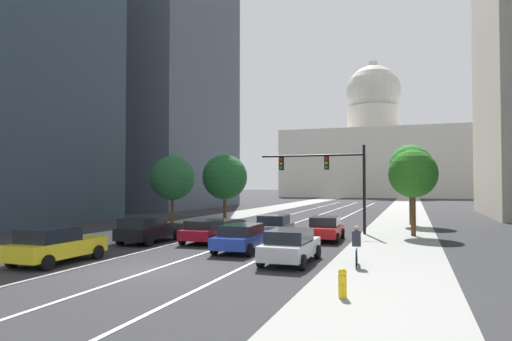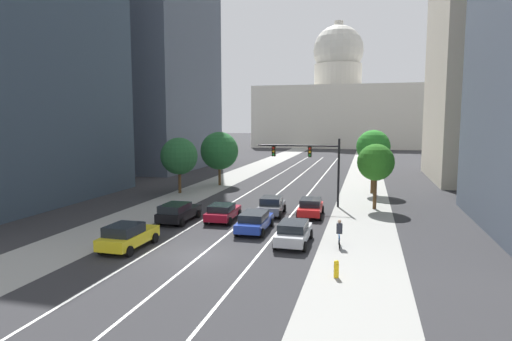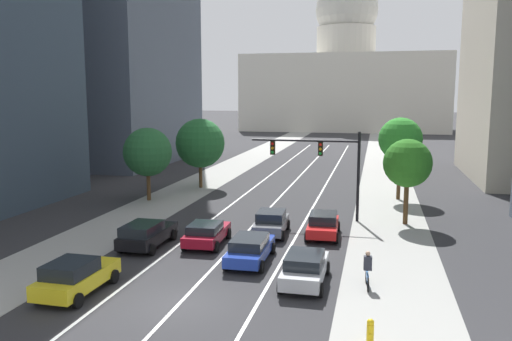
% 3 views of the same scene
% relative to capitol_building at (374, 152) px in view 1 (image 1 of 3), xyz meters
% --- Properties ---
extents(ground_plane, '(400.00, 400.00, 0.00)m').
position_rel_capitol_building_xyz_m(ground_plane, '(0.00, -69.95, -12.18)').
color(ground_plane, '#2B2B2D').
extents(sidewalk_left, '(4.97, 130.00, 0.01)m').
position_rel_capitol_building_xyz_m(sidewalk_left, '(-8.94, -74.95, -12.17)').
color(sidewalk_left, gray).
rests_on(sidewalk_left, ground).
extents(sidewalk_right, '(4.97, 130.00, 0.01)m').
position_rel_capitol_building_xyz_m(sidewalk_right, '(8.94, -74.95, -12.17)').
color(sidewalk_right, gray).
rests_on(sidewalk_right, ground).
extents(lane_stripe_left, '(0.16, 90.00, 0.01)m').
position_rel_capitol_building_xyz_m(lane_stripe_left, '(-3.22, -84.95, -12.17)').
color(lane_stripe_left, white).
rests_on(lane_stripe_left, ground).
extents(lane_stripe_center, '(0.16, 90.00, 0.01)m').
position_rel_capitol_building_xyz_m(lane_stripe_center, '(0.00, -84.95, -12.17)').
color(lane_stripe_center, white).
rests_on(lane_stripe_center, ground).
extents(lane_stripe_right, '(0.16, 90.00, 0.01)m').
position_rel_capitol_building_xyz_m(lane_stripe_right, '(3.22, -84.95, -12.17)').
color(lane_stripe_right, white).
rests_on(lane_stripe_right, ground).
extents(office_tower_far_left, '(21.56, 23.90, 51.51)m').
position_rel_capitol_building_xyz_m(office_tower_far_left, '(-27.89, -67.09, 13.61)').
color(office_tower_far_left, '#4C5666').
rests_on(office_tower_far_left, ground).
extents(capitol_building, '(47.33, 22.77, 36.86)m').
position_rel_capitol_building_xyz_m(capitol_building, '(0.00, 0.00, 0.00)').
color(capitol_building, beige).
rests_on(capitol_building, ground).
extents(car_gray, '(2.18, 4.15, 1.52)m').
position_rel_capitol_building_xyz_m(car_gray, '(1.61, -98.35, -11.39)').
color(car_gray, slate).
rests_on(car_gray, ground).
extents(car_silver, '(2.01, 4.37, 1.48)m').
position_rel_capitol_building_xyz_m(car_silver, '(4.84, -106.46, -11.40)').
color(car_silver, '#B2B5BA').
rests_on(car_silver, ground).
extents(car_red, '(2.11, 4.26, 1.47)m').
position_rel_capitol_building_xyz_m(car_red, '(4.84, -98.08, -11.41)').
color(car_red, red).
rests_on(car_red, ground).
extents(car_crimson, '(2.21, 4.35, 1.36)m').
position_rel_capitol_building_xyz_m(car_crimson, '(-1.61, -101.45, -11.45)').
color(car_crimson, maroon).
rests_on(car_crimson, ground).
extents(car_yellow, '(2.17, 4.41, 1.60)m').
position_rel_capitol_building_xyz_m(car_yellow, '(-4.84, -109.96, -11.36)').
color(car_yellow, yellow).
rests_on(car_yellow, ground).
extents(car_black, '(2.11, 4.62, 1.52)m').
position_rel_capitol_building_xyz_m(car_black, '(-4.84, -102.66, -11.38)').
color(car_black, black).
rests_on(car_black, ground).
extents(car_blue, '(2.08, 4.68, 1.41)m').
position_rel_capitol_building_xyz_m(car_blue, '(1.61, -103.95, -11.43)').
color(car_blue, '#1E389E').
rests_on(car_blue, ground).
extents(traffic_signal_mast, '(7.58, 0.39, 6.21)m').
position_rel_capitol_building_xyz_m(traffic_signal_mast, '(4.32, -93.63, -7.82)').
color(traffic_signal_mast, black).
rests_on(traffic_signal_mast, ground).
extents(fire_hydrant, '(0.26, 0.35, 0.91)m').
position_rel_capitol_building_xyz_m(fire_hydrant, '(7.89, -111.77, -11.71)').
color(fire_hydrant, yellow).
rests_on(fire_hydrant, ground).
extents(cyclist, '(0.38, 1.70, 1.72)m').
position_rel_capitol_building_xyz_m(cyclist, '(7.68, -106.32, -11.33)').
color(cyclist, black).
rests_on(cyclist, ground).
extents(street_tree_near_right, '(3.24, 3.24, 5.79)m').
position_rel_capitol_building_xyz_m(street_tree_near_right, '(9.96, -93.69, -8.03)').
color(street_tree_near_right, '#51381E').
rests_on(street_tree_near_right, ground).
extents(street_tree_near_left, '(3.99, 3.99, 6.02)m').
position_rel_capitol_building_xyz_m(street_tree_near_left, '(-10.38, -90.14, -8.16)').
color(street_tree_near_left, '#51381E').
rests_on(street_tree_near_left, ground).
extents(street_tree_mid_right, '(3.57, 3.57, 6.84)m').
position_rel_capitol_building_xyz_m(street_tree_mid_right, '(9.80, -85.11, -7.15)').
color(street_tree_mid_right, '#51381E').
rests_on(street_tree_mid_right, ground).
extents(street_tree_mid_left, '(4.57, 4.57, 6.48)m').
position_rel_capitol_building_xyz_m(street_tree_mid_left, '(-8.12, -83.55, -7.99)').
color(street_tree_mid_left, '#51381E').
rests_on(street_tree_mid_left, ground).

